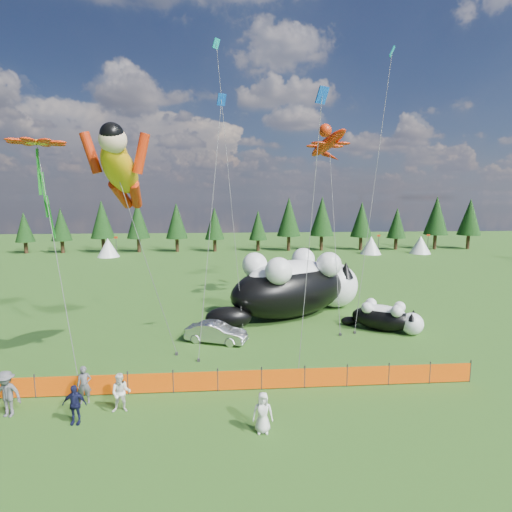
{
  "coord_description": "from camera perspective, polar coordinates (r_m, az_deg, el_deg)",
  "views": [
    {
      "loc": [
        -0.56,
        -20.18,
        8.75
      ],
      "look_at": [
        1.28,
        4.0,
        5.19
      ],
      "focal_mm": 28.0,
      "sensor_mm": 36.0,
      "label": 1
    }
  ],
  "objects": [
    {
      "name": "safety_fence",
      "position": [
        19.07,
        -2.34,
        -17.28
      ],
      "size": [
        22.06,
        0.06,
        1.1
      ],
      "color": "#262626",
      "rests_on": "ground"
    },
    {
      "name": "cat_large",
      "position": [
        29.94,
        5.8,
        -4.18
      ],
      "size": [
        12.13,
        8.96,
        4.8
      ],
      "rotation": [
        0.0,
        0.0,
        0.52
      ],
      "color": "black",
      "rests_on": "ground"
    },
    {
      "name": "tree_line",
      "position": [
        65.36,
        -3.86,
        4.16
      ],
      "size": [
        90.0,
        4.0,
        8.0
      ],
      "primitive_type": null,
      "color": "black",
      "rests_on": "ground"
    },
    {
      "name": "spectator_e",
      "position": [
        16.02,
        0.97,
        -21.46
      ],
      "size": [
        0.8,
        0.55,
        1.57
      ],
      "primitive_type": "imported",
      "rotation": [
        0.0,
        0.0,
        -0.06
      ],
      "color": "white",
      "rests_on": "ground"
    },
    {
      "name": "diamond_kite_c",
      "position": [
        21.45,
        9.32,
        20.55
      ],
      "size": [
        2.01,
        2.45,
        14.62
      ],
      "color": "blue",
      "rests_on": "ground"
    },
    {
      "name": "festival_tents",
      "position": [
        61.72,
        6.47,
        1.45
      ],
      "size": [
        50.0,
        3.2,
        2.8
      ],
      "primitive_type": null,
      "color": "white",
      "rests_on": "ground"
    },
    {
      "name": "diamond_kite_d",
      "position": [
        32.27,
        -5.44,
        25.84
      ],
      "size": [
        2.06,
        6.5,
        20.92
      ],
      "color": "#0DA6A7",
      "rests_on": "ground"
    },
    {
      "name": "car",
      "position": [
        24.82,
        -5.69,
        -10.82
      ],
      "size": [
        3.95,
        2.46,
        1.23
      ],
      "primitive_type": "imported",
      "rotation": [
        0.0,
        0.0,
        1.24
      ],
      "color": "#B8B9BD",
      "rests_on": "ground"
    },
    {
      "name": "ground",
      "position": [
        22.0,
        -2.62,
        -15.09
      ],
      "size": [
        160.0,
        160.0,
        0.0
      ],
      "primitive_type": "plane",
      "color": "#0F3609",
      "rests_on": "ground"
    },
    {
      "name": "superhero_kite",
      "position": [
        20.56,
        -18.8,
        11.53
      ],
      "size": [
        4.42,
        4.78,
        12.35
      ],
      "color": "#D7A20B",
      "rests_on": "ground"
    },
    {
      "name": "spectator_d",
      "position": [
        19.65,
        -32.08,
        -16.35
      ],
      "size": [
        1.32,
        0.84,
        1.91
      ],
      "primitive_type": "imported",
      "rotation": [
        0.0,
        0.0,
        -0.17
      ],
      "color": "#545459",
      "rests_on": "ground"
    },
    {
      "name": "spectator_b",
      "position": [
        18.13,
        -18.73,
        -18.03
      ],
      "size": [
        0.82,
        0.51,
        1.65
      ],
      "primitive_type": "imported",
      "rotation": [
        0.0,
        0.0,
        0.04
      ],
      "color": "white",
      "rests_on": "ground"
    },
    {
      "name": "flower_kite",
      "position": [
        23.07,
        -28.82,
        13.65
      ],
      "size": [
        4.43,
        5.4,
        12.16
      ],
      "color": "red",
      "rests_on": "ground"
    },
    {
      "name": "gecko_kite",
      "position": [
        33.4,
        10.23,
        15.56
      ],
      "size": [
        5.34,
        11.75,
        15.33
      ],
      "color": "red",
      "rests_on": "ground"
    },
    {
      "name": "diamond_kite_a",
      "position": [
        27.24,
        -5.08,
        20.0
      ],
      "size": [
        1.97,
        6.74,
        16.3
      ],
      "color": "blue",
      "rests_on": "ground"
    },
    {
      "name": "spectator_c",
      "position": [
        17.96,
        -24.5,
        -18.74
      ],
      "size": [
        0.94,
        0.51,
        1.58
      ],
      "primitive_type": "imported",
      "rotation": [
        0.0,
        0.0,
        -0.04
      ],
      "color": "#15173A",
      "rests_on": "ground"
    },
    {
      "name": "spectator_a",
      "position": [
        19.37,
        -23.33,
        -16.54
      ],
      "size": [
        0.66,
        0.5,
        1.63
      ],
      "primitive_type": "imported",
      "rotation": [
        0.0,
        0.0,
        0.2
      ],
      "color": "#545459",
      "rests_on": "ground"
    },
    {
      "name": "diamond_kite_b",
      "position": [
        33.32,
        18.59,
        24.08
      ],
      "size": [
        4.32,
        6.28,
        20.47
      ],
      "color": "#0DA6A7",
      "rests_on": "ground"
    },
    {
      "name": "cat_small",
      "position": [
        28.02,
        18.06,
        -8.3
      ],
      "size": [
        4.79,
        3.75,
        1.94
      ],
      "rotation": [
        0.0,
        0.0,
        -0.57
      ],
      "color": "black",
      "rests_on": "ground"
    }
  ]
}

